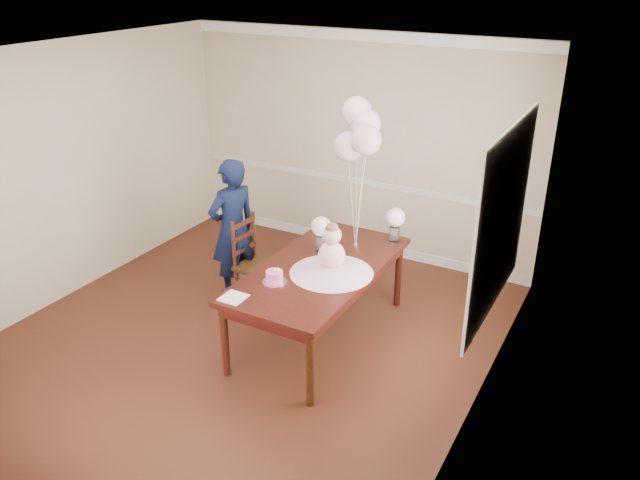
{
  "coord_description": "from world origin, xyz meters",
  "views": [
    {
      "loc": [
        3.15,
        -4.16,
        3.45
      ],
      "look_at": [
        0.62,
        0.45,
        1.05
      ],
      "focal_mm": 35.0,
      "sensor_mm": 36.0,
      "label": 1
    }
  ],
  "objects_px": {
    "dining_table_top": "(320,269)",
    "dining_chair_seat": "(259,266)",
    "woman": "(233,229)",
    "birthday_cake": "(275,276)"
  },
  "relations": [
    {
      "from": "dining_chair_seat",
      "to": "woman",
      "type": "bearing_deg",
      "value": -177.85
    },
    {
      "from": "dining_table_top",
      "to": "birthday_cake",
      "type": "bearing_deg",
      "value": -113.96
    },
    {
      "from": "dining_table_top",
      "to": "birthday_cake",
      "type": "relative_size",
      "value": 13.33
    },
    {
      "from": "dining_chair_seat",
      "to": "woman",
      "type": "xyz_separation_m",
      "value": [
        -0.32,
        0.01,
        0.36
      ]
    },
    {
      "from": "dining_chair_seat",
      "to": "woman",
      "type": "relative_size",
      "value": 0.26
    },
    {
      "from": "birthday_cake",
      "to": "woman",
      "type": "bearing_deg",
      "value": 142.9
    },
    {
      "from": "dining_table_top",
      "to": "dining_chair_seat",
      "type": "xyz_separation_m",
      "value": [
        -0.91,
        0.3,
        -0.33
      ]
    },
    {
      "from": "dining_table_top",
      "to": "dining_chair_seat",
      "type": "height_order",
      "value": "dining_table_top"
    },
    {
      "from": "birthday_cake",
      "to": "dining_chair_seat",
      "type": "xyz_separation_m",
      "value": [
        -0.7,
        0.76,
        -0.41
      ]
    },
    {
      "from": "birthday_cake",
      "to": "dining_chair_seat",
      "type": "distance_m",
      "value": 1.12
    }
  ]
}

